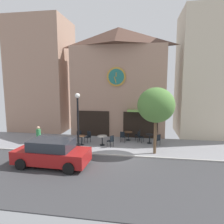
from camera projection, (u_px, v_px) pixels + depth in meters
name	position (u px, v px, depth m)	size (l,w,h in m)	color
ground_plane	(120.00, 161.00, 12.52)	(25.19, 11.14, 0.13)	gray
clock_building	(118.00, 81.00, 18.61)	(8.54, 3.84, 9.76)	#9E7A66
neighbor_building_left	(43.00, 76.00, 20.90)	(5.65, 4.75, 11.08)	#9E7A66
neighbor_building_right	(214.00, 74.00, 18.18)	(6.24, 4.57, 11.14)	beige
street_lamp	(78.00, 121.00, 14.53)	(0.36, 0.36, 4.09)	black
street_tree	(156.00, 105.00, 13.33)	(2.48, 2.23, 4.52)	brown
cafe_table_near_door	(81.00, 139.00, 15.62)	(0.66, 0.66, 0.74)	black
cafe_table_center_left	(102.00, 138.00, 15.55)	(0.77, 0.77, 0.74)	black
cafe_table_near_curb	(128.00, 134.00, 16.91)	(0.70, 0.70, 0.73)	black
cafe_table_rightmost	(150.00, 137.00, 16.04)	(0.61, 0.61, 0.74)	black
cafe_chair_under_awning	(80.00, 136.00, 16.44)	(0.56, 0.56, 0.90)	black
cafe_chair_right_end	(123.00, 136.00, 16.29)	(0.49, 0.49, 0.90)	black
cafe_chair_near_tree	(139.00, 134.00, 16.85)	(0.44, 0.44, 0.90)	black
cafe_chair_corner	(88.00, 136.00, 16.31)	(0.55, 0.55, 0.90)	black
cafe_chair_facing_street	(140.00, 136.00, 16.31)	(0.53, 0.53, 0.90)	black
cafe_chair_curbside	(111.00, 140.00, 15.10)	(0.55, 0.55, 0.90)	black
cafe_chair_outer	(158.00, 139.00, 15.41)	(0.57, 0.57, 0.90)	black
pedestrian_green	(39.00, 137.00, 14.73)	(0.35, 0.35, 1.67)	#2D2D38
parked_car_red	(52.00, 153.00, 11.69)	(4.36, 2.14, 1.55)	maroon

